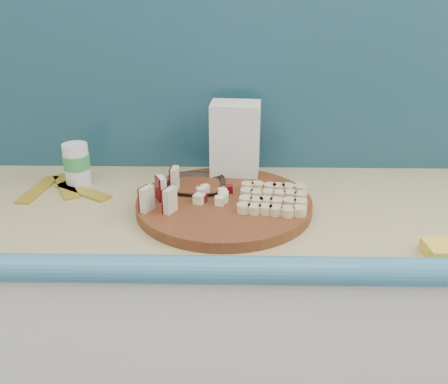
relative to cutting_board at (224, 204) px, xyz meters
name	(u,v)px	position (x,y,z in m)	size (l,w,h in m)	color
kitchen_counter	(166,344)	(-0.17, 0.02, -0.47)	(2.20, 0.63, 0.91)	white
backsplash	(167,85)	(-0.17, 0.31, 0.24)	(2.20, 0.02, 0.50)	teal
cutting_board	(224,204)	(0.00, 0.00, 0.00)	(0.44, 0.44, 0.03)	#4D2110
apple_wedges	(163,191)	(-0.15, -0.02, 0.04)	(0.08, 0.17, 0.06)	beige
apple_chunks	(213,195)	(-0.03, 0.00, 0.02)	(0.07, 0.07, 0.02)	beige
banana_slices	(273,198)	(0.12, -0.01, 0.02)	(0.18, 0.18, 0.02)	#CEB67E
brown_bowl	(196,188)	(-0.08, 0.09, 0.01)	(0.16, 0.16, 0.04)	black
flour_bag	(235,143)	(0.03, 0.19, 0.10)	(0.13, 0.10, 0.23)	silver
canister	(77,164)	(-0.41, 0.15, 0.05)	(0.07, 0.07, 0.12)	silver
banana_peel	(62,189)	(-0.45, 0.11, -0.01)	(0.25, 0.21, 0.01)	gold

